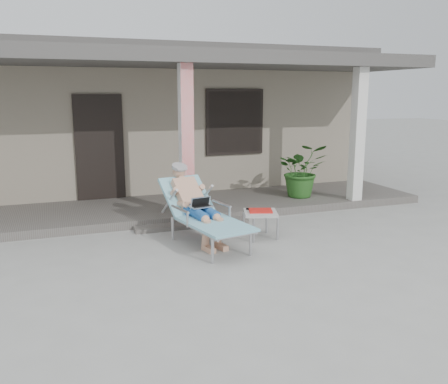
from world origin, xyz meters
name	(u,v)px	position (x,y,z in m)	size (l,w,h in m)	color
ground	(230,262)	(0.00, 0.00, 0.00)	(60.00, 60.00, 0.00)	#9E9E99
house	(141,117)	(0.00, 6.50, 1.67)	(10.40, 5.40, 3.30)	gray
porch_deck	(176,208)	(0.00, 3.00, 0.07)	(10.00, 2.00, 0.15)	#605B56
porch_overhang	(174,64)	(0.00, 2.95, 2.79)	(10.00, 2.30, 2.85)	silver
porch_step	(192,225)	(0.00, 1.85, 0.04)	(2.00, 0.30, 0.07)	#605B56
lounger	(199,194)	(-0.13, 0.98, 0.77)	(1.08, 1.98, 1.25)	#B7B7BC
side_table	(260,214)	(0.85, 0.87, 0.39)	(0.65, 0.65, 0.46)	#AFAEAA
potted_palm	(302,170)	(2.64, 2.78, 0.71)	(1.00, 0.87, 1.11)	#26591E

